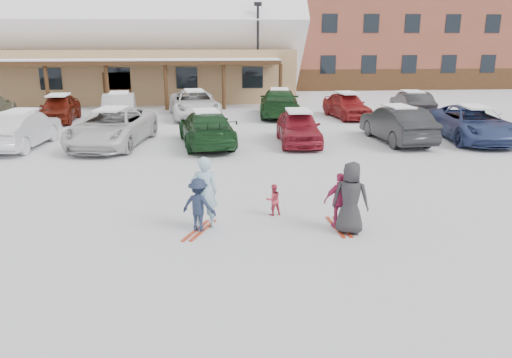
{
  "coord_description": "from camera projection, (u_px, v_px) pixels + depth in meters",
  "views": [
    {
      "loc": [
        -0.76,
        -11.06,
        4.47
      ],
      "look_at": [
        0.3,
        1.0,
        1.0
      ],
      "focal_mm": 35.0,
      "sensor_mm": 36.0,
      "label": 1
    }
  ],
  "objects": [
    {
      "name": "skis_child_magenta",
      "position": [
        339.0,
        227.0,
        12.12
      ],
      "size": [
        0.28,
        1.41,
        0.03
      ],
      "primitive_type": "cube",
      "rotation": [
        0.0,
        0.0,
        3.2
      ],
      "color": "#A63017",
      "rests_on": "ground"
    },
    {
      "name": "parked_car_9",
      "position": [
        120.0,
        107.0,
        27.3
      ],
      "size": [
        2.18,
        4.81,
        1.53
      ],
      "primitive_type": "imported",
      "rotation": [
        0.0,
        0.0,
        3.27
      ],
      "color": "#A5A4A9",
      "rests_on": "ground"
    },
    {
      "name": "adult_skier",
      "position": [
        204.0,
        193.0,
        11.86
      ],
      "size": [
        0.69,
        0.5,
        1.77
      ],
      "primitive_type": "imported",
      "rotation": [
        0.0,
        0.0,
        3.26
      ],
      "color": "#8FBACC",
      "rests_on": "ground"
    },
    {
      "name": "parked_car_3",
      "position": [
        206.0,
        128.0,
        21.04
      ],
      "size": [
        2.71,
        5.28,
        1.47
      ],
      "primitive_type": "imported",
      "rotation": [
        0.0,
        0.0,
        3.28
      ],
      "color": "#163B1B",
      "rests_on": "ground"
    },
    {
      "name": "parked_car_12",
      "position": [
        347.0,
        105.0,
        28.2
      ],
      "size": [
        2.25,
        4.38,
        1.43
      ],
      "primitive_type": "imported",
      "rotation": [
        0.0,
        0.0,
        0.14
      ],
      "color": "maroon",
      "rests_on": "ground"
    },
    {
      "name": "ground",
      "position": [
        247.0,
        231.0,
        11.88
      ],
      "size": [
        160.0,
        160.0,
        0.0
      ],
      "primitive_type": "plane",
      "color": "silver",
      "rests_on": "ground"
    },
    {
      "name": "parked_car_4",
      "position": [
        298.0,
        127.0,
        21.37
      ],
      "size": [
        1.88,
        4.29,
        1.44
      ],
      "primitive_type": "imported",
      "rotation": [
        0.0,
        0.0,
        -0.04
      ],
      "color": "maroon",
      "rests_on": "ground"
    },
    {
      "name": "parked_car_11",
      "position": [
        279.0,
        103.0,
        28.71
      ],
      "size": [
        2.79,
        5.63,
        1.57
      ],
      "primitive_type": "imported",
      "rotation": [
        0.0,
        0.0,
        3.03
      ],
      "color": "#183E1B",
      "rests_on": "ground"
    },
    {
      "name": "child_navy",
      "position": [
        199.0,
        205.0,
        11.71
      ],
      "size": [
        0.96,
        0.78,
        1.3
      ],
      "primitive_type": "imported",
      "rotation": [
        0.0,
        0.0,
        2.72
      ],
      "color": "#1C253E",
      "rests_on": "ground"
    },
    {
      "name": "parked_car_5",
      "position": [
        397.0,
        124.0,
        21.75
      ],
      "size": [
        2.01,
        4.86,
        1.56
      ],
      "primitive_type": "imported",
      "rotation": [
        0.0,
        0.0,
        3.22
      ],
      "color": "black",
      "rests_on": "ground"
    },
    {
      "name": "parked_car_1",
      "position": [
        21.0,
        129.0,
        20.59
      ],
      "size": [
        2.03,
        4.78,
        1.53
      ],
      "primitive_type": "imported",
      "rotation": [
        0.0,
        0.0,
        3.05
      ],
      "color": "silver",
      "rests_on": "ground"
    },
    {
      "name": "parked_car_2",
      "position": [
        112.0,
        127.0,
        20.98
      ],
      "size": [
        3.48,
        5.99,
        1.57
      ],
      "primitive_type": "imported",
      "rotation": [
        0.0,
        0.0,
        -0.16
      ],
      "color": "silver",
      "rests_on": "ground"
    },
    {
      "name": "toddler_red",
      "position": [
        273.0,
        200.0,
        12.86
      ],
      "size": [
        0.47,
        0.4,
        0.83
      ],
      "primitive_type": "imported",
      "rotation": [
        0.0,
        0.0,
        3.38
      ],
      "color": "#BF3646",
      "rests_on": "ground"
    },
    {
      "name": "parked_car_8",
      "position": [
        59.0,
        108.0,
        26.98
      ],
      "size": [
        1.96,
        4.34,
        1.45
      ],
      "primitive_type": "imported",
      "rotation": [
        0.0,
        0.0,
        0.06
      ],
      "color": "#63180D",
      "rests_on": "ground"
    },
    {
      "name": "parked_car_13",
      "position": [
        412.0,
        104.0,
        28.55
      ],
      "size": [
        1.97,
        4.53,
        1.45
      ],
      "primitive_type": "imported",
      "rotation": [
        0.0,
        0.0,
        3.04
      ],
      "color": "black",
      "rests_on": "ground"
    },
    {
      "name": "parked_car_6",
      "position": [
        473.0,
        124.0,
        22.04
      ],
      "size": [
        2.98,
        5.64,
        1.51
      ],
      "primitive_type": "imported",
      "rotation": [
        0.0,
        0.0,
        -0.09
      ],
      "color": "navy",
      "rests_on": "ground"
    },
    {
      "name": "conifer_3",
      "position": [
        274.0,
        30.0,
        53.12
      ],
      "size": [
        3.96,
        3.96,
        9.18
      ],
      "color": "black",
      "rests_on": "ground"
    },
    {
      "name": "parked_car_10",
      "position": [
        194.0,
        104.0,
        28.28
      ],
      "size": [
        3.26,
        5.86,
        1.55
      ],
      "primitive_type": "imported",
      "rotation": [
        0.0,
        0.0,
        0.13
      ],
      "color": "white",
      "rests_on": "ground"
    },
    {
      "name": "lamp_post",
      "position": [
        258.0,
        48.0,
        33.34
      ],
      "size": [
        0.5,
        0.25,
        6.63
      ],
      "color": "black",
      "rests_on": "ground"
    },
    {
      "name": "bystander_dark",
      "position": [
        351.0,
        198.0,
        11.56
      ],
      "size": [
        0.99,
        0.84,
        1.72
      ],
      "primitive_type": "imported",
      "rotation": [
        0.0,
        0.0,
        2.72
      ],
      "color": "#2B2A2D",
      "rests_on": "ground"
    },
    {
      "name": "day_lodge",
      "position": [
        99.0,
        44.0,
        36.81
      ],
      "size": [
        29.12,
        12.5,
        10.38
      ],
      "color": "tan",
      "rests_on": "ground"
    },
    {
      "name": "skis_child_navy",
      "position": [
        199.0,
        230.0,
        11.89
      ],
      "size": [
        0.75,
        1.36,
        0.03
      ],
      "primitive_type": "cube",
      "rotation": [
        0.0,
        0.0,
        2.72
      ],
      "color": "#A63017",
      "rests_on": "ground"
    },
    {
      "name": "child_magenta",
      "position": [
        340.0,
        201.0,
        11.93
      ],
      "size": [
        0.82,
        0.38,
        1.36
      ],
      "primitive_type": "imported",
      "rotation": [
        0.0,
        0.0,
        3.2
      ],
      "color": "#BD2E62",
      "rests_on": "ground"
    }
  ]
}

